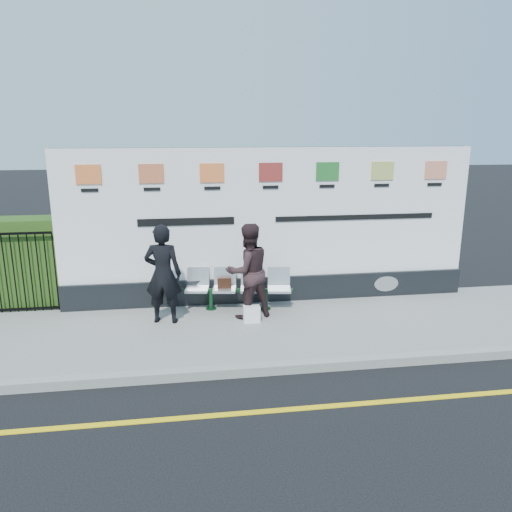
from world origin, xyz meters
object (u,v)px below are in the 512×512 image
(bench, at_px, (238,298))
(woman_left, at_px, (163,274))
(billboard, at_px, (270,236))
(woman_right, at_px, (248,271))

(bench, relative_size, woman_left, 1.12)
(billboard, bearing_deg, woman_right, -121.80)
(woman_left, bearing_deg, woman_right, -168.14)
(billboard, distance_m, bench, 1.36)
(billboard, xyz_separation_m, bench, (-0.68, -0.45, -1.09))
(billboard, height_order, bench, billboard)
(bench, bearing_deg, billboard, 42.56)
(woman_right, bearing_deg, billboard, -141.25)
(billboard, xyz_separation_m, woman_left, (-2.04, -0.90, -0.42))
(billboard, distance_m, woman_right, 1.11)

